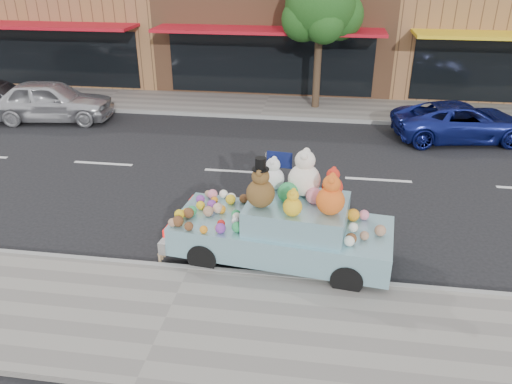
% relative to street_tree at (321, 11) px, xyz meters
% --- Properties ---
extents(ground, '(120.00, 120.00, 0.00)m').
position_rel_street_tree_xyz_m(ground, '(-2.03, -6.55, -3.69)').
color(ground, black).
rests_on(ground, ground).
extents(near_sidewalk, '(60.00, 3.00, 0.12)m').
position_rel_street_tree_xyz_m(near_sidewalk, '(-2.03, -13.05, -3.63)').
color(near_sidewalk, gray).
rests_on(near_sidewalk, ground).
extents(far_sidewalk, '(60.00, 3.00, 0.12)m').
position_rel_street_tree_xyz_m(far_sidewalk, '(-2.03, -0.05, -3.63)').
color(far_sidewalk, gray).
rests_on(far_sidewalk, ground).
extents(near_kerb, '(60.00, 0.12, 0.13)m').
position_rel_street_tree_xyz_m(near_kerb, '(-2.03, -11.55, -3.63)').
color(near_kerb, gray).
rests_on(near_kerb, ground).
extents(far_kerb, '(60.00, 0.12, 0.13)m').
position_rel_street_tree_xyz_m(far_kerb, '(-2.03, -1.55, -3.63)').
color(far_kerb, gray).
rests_on(far_kerb, ground).
extents(storefront_right, '(10.00, 9.80, 7.30)m').
position_rel_street_tree_xyz_m(storefront_right, '(7.97, 5.42, -0.05)').
color(storefront_right, '#8E5F3B').
rests_on(storefront_right, ground).
extents(street_tree, '(3.00, 2.70, 5.22)m').
position_rel_street_tree_xyz_m(street_tree, '(0.00, 0.00, 0.00)').
color(street_tree, '#38281C').
rests_on(street_tree, ground).
extents(car_silver, '(4.58, 2.30, 1.50)m').
position_rel_street_tree_xyz_m(car_silver, '(-9.55, -2.88, -2.94)').
color(car_silver, silver).
rests_on(car_silver, ground).
extents(car_blue, '(4.72, 2.77, 1.23)m').
position_rel_street_tree_xyz_m(car_blue, '(4.86, -2.84, -3.08)').
color(car_blue, navy).
rests_on(car_blue, ground).
extents(art_car, '(4.65, 2.24, 2.33)m').
position_rel_street_tree_xyz_m(art_car, '(-0.26, -10.82, -2.87)').
color(art_car, black).
rests_on(art_car, ground).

